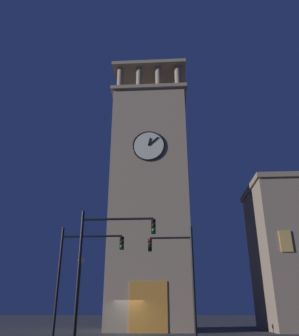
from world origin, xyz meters
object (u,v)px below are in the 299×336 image
object	(u,v)px
clocktower	(151,198)
street_lamp	(79,280)
traffic_signal_near	(180,267)
traffic_signal_mid	(79,265)
traffic_signal_far	(103,254)

from	to	relation	value
clocktower	street_lamp	size ratio (longest dim) A/B	5.67
traffic_signal_near	street_lamp	xyz separation A→B (m)	(7.15, -4.32, -0.43)
traffic_signal_mid	street_lamp	xyz separation A→B (m)	(1.30, -5.28, -0.47)
traffic_signal_near	traffic_signal_mid	bearing A→B (deg)	9.38
traffic_signal_near	traffic_signal_far	distance (m)	5.31
traffic_signal_mid	traffic_signal_far	world-z (taller)	traffic_signal_far
traffic_signal_far	street_lamp	distance (m)	8.43
traffic_signal_mid	traffic_signal_near	bearing A→B (deg)	-170.62
traffic_signal_far	clocktower	bearing A→B (deg)	-95.40
clocktower	traffic_signal_mid	xyz separation A→B (m)	(3.38, 13.65, -8.30)
traffic_signal_far	street_lamp	world-z (taller)	traffic_signal_far
traffic_signal_mid	street_lamp	size ratio (longest dim) A/B	1.19
traffic_signal_near	street_lamp	size ratio (longest dim) A/B	1.23
street_lamp	clocktower	bearing A→B (deg)	-119.18
clocktower	traffic_signal_near	world-z (taller)	clocktower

